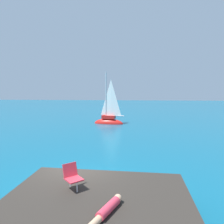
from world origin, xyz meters
name	(u,v)px	position (x,y,z in m)	size (l,w,h in m)	color
ground_plane	(78,187)	(0.00, 0.00, 0.00)	(160.00, 160.00, 0.00)	#0F5675
shore_ledge	(98,212)	(1.32, -2.57, 0.50)	(5.60, 4.16, 0.99)	#2D2823
boulder_seaward	(96,194)	(0.88, -0.51, 0.00)	(0.83, 0.66, 0.45)	#2D251F
boulder_inland	(140,192)	(2.67, -0.16, 0.00)	(0.90, 0.72, 0.49)	#2F2821
sailboat_near	(109,121)	(-0.61, 17.41, 0.38)	(3.90, 1.92, 7.09)	red
person_sunbather	(106,211)	(1.68, -3.49, 1.11)	(0.84, 1.66, 0.25)	#DB384C
beach_chair	(72,175)	(0.40, -2.12, 1.43)	(0.76, 0.76, 0.80)	#E03342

